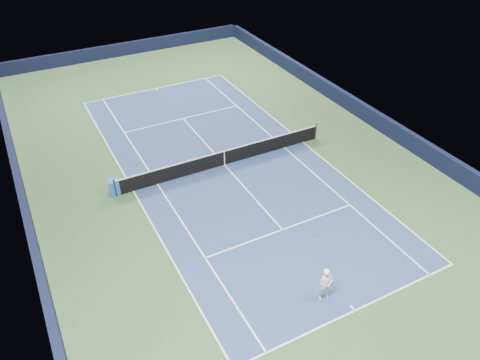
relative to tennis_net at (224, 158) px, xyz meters
name	(u,v)px	position (x,y,z in m)	size (l,w,h in m)	color
ground	(224,165)	(0.00, 0.00, -0.50)	(40.00, 40.00, 0.00)	#314F2B
wall_far	(125,49)	(0.00, 19.82, 0.05)	(22.00, 0.35, 1.10)	black
wall_right	(370,116)	(10.82, 0.00, 0.05)	(0.35, 40.00, 1.10)	black
wall_left	(26,213)	(-10.82, 0.00, 0.05)	(0.35, 40.00, 1.10)	black
court_surface	(224,165)	(0.00, 0.00, -0.50)	(10.97, 23.77, 0.01)	navy
baseline_far	(156,88)	(0.00, 11.88, -0.50)	(10.97, 0.08, 0.00)	white
baseline_near	(355,311)	(0.00, -11.88, -0.50)	(10.97, 0.08, 0.00)	white
sideline_doubles_right	(303,142)	(5.49, 0.00, -0.50)	(0.08, 23.77, 0.00)	white
sideline_doubles_left	(133,191)	(-5.49, 0.00, -0.50)	(0.08, 23.77, 0.00)	white
sideline_singles_right	(284,147)	(4.12, 0.00, -0.50)	(0.08, 23.77, 0.00)	white
sideline_singles_left	(157,184)	(-4.12, 0.00, -0.50)	(0.08, 23.77, 0.00)	white
service_line_far	(183,118)	(0.00, 6.40, -0.50)	(8.23, 0.08, 0.00)	white
service_line_near	(282,230)	(0.00, -6.40, -0.50)	(8.23, 0.08, 0.00)	white
center_service_line	(224,165)	(0.00, 0.00, -0.50)	(0.08, 12.80, 0.00)	white
center_mark_far	(157,89)	(0.00, 11.73, -0.50)	(0.08, 0.30, 0.00)	white
center_mark_near	(352,308)	(0.00, -11.73, -0.50)	(0.08, 0.30, 0.00)	white
tennis_net	(224,158)	(0.00, 0.00, 0.00)	(12.90, 0.10, 1.07)	black
sponsor_cube	(114,187)	(-6.40, 0.22, -0.06)	(0.62, 0.57, 0.88)	#1D5FB2
tennis_player	(326,285)	(-0.72, -10.77, 0.30)	(0.79, 1.28, 2.43)	white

